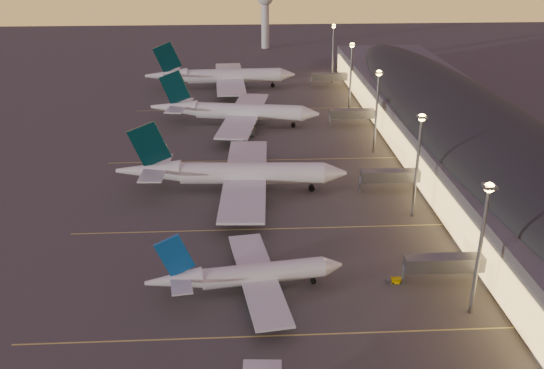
{
  "coord_description": "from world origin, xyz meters",
  "views": [
    {
      "loc": [
        -5.47,
        -90.69,
        65.52
      ],
      "look_at": [
        2.0,
        45.0,
        7.0
      ],
      "focal_mm": 40.0,
      "sensor_mm": 36.0,
      "label": 1
    }
  ],
  "objects_px": {
    "airliner_wide_near": "(232,174)",
    "airliner_wide_mid": "(234,112)",
    "radar_tower": "(265,9)",
    "airliner_wide_far": "(221,76)",
    "baggage_tug_c": "(394,281)",
    "airliner_narrow_north": "(247,275)"
  },
  "relations": [
    {
      "from": "airliner_wide_far",
      "to": "airliner_narrow_north",
      "type": "bearing_deg",
      "value": -89.25
    },
    {
      "from": "airliner_wide_near",
      "to": "baggage_tug_c",
      "type": "height_order",
      "value": "airliner_wide_near"
    },
    {
      "from": "airliner_wide_mid",
      "to": "airliner_narrow_north",
      "type": "bearing_deg",
      "value": -78.99
    },
    {
      "from": "airliner_narrow_north",
      "to": "baggage_tug_c",
      "type": "bearing_deg",
      "value": -5.6
    },
    {
      "from": "airliner_wide_far",
      "to": "baggage_tug_c",
      "type": "bearing_deg",
      "value": -78.79
    },
    {
      "from": "airliner_wide_mid",
      "to": "radar_tower",
      "type": "xyz_separation_m",
      "value": [
        17.35,
        144.76,
        16.92
      ]
    },
    {
      "from": "airliner_wide_mid",
      "to": "baggage_tug_c",
      "type": "distance_m",
      "value": 109.39
    },
    {
      "from": "airliner_narrow_north",
      "to": "airliner_wide_far",
      "type": "bearing_deg",
      "value": 84.73
    },
    {
      "from": "airliner_narrow_north",
      "to": "radar_tower",
      "type": "xyz_separation_m",
      "value": [
        14.83,
        250.7,
        18.32
      ]
    },
    {
      "from": "airliner_wide_mid",
      "to": "baggage_tug_c",
      "type": "relative_size",
      "value": 18.83
    },
    {
      "from": "airliner_narrow_north",
      "to": "radar_tower",
      "type": "relative_size",
      "value": 1.18
    },
    {
      "from": "airliner_narrow_north",
      "to": "airliner_wide_near",
      "type": "bearing_deg",
      "value": 85.29
    },
    {
      "from": "airliner_narrow_north",
      "to": "airliner_wide_far",
      "type": "xyz_separation_m",
      "value": [
        -8.34,
        158.43,
        1.76
      ]
    },
    {
      "from": "airliner_narrow_north",
      "to": "airliner_wide_far",
      "type": "distance_m",
      "value": 158.66
    },
    {
      "from": "radar_tower",
      "to": "airliner_wide_near",
      "type": "bearing_deg",
      "value": -95.03
    },
    {
      "from": "airliner_wide_near",
      "to": "airliner_wide_mid",
      "type": "xyz_separation_m",
      "value": [
        0.49,
        57.77,
        -0.08
      ]
    },
    {
      "from": "airliner_wide_mid",
      "to": "airliner_wide_far",
      "type": "xyz_separation_m",
      "value": [
        -5.82,
        52.49,
        0.36
      ]
    },
    {
      "from": "airliner_narrow_north",
      "to": "baggage_tug_c",
      "type": "relative_size",
      "value": 12.08
    },
    {
      "from": "airliner_wide_mid",
      "to": "airliner_wide_far",
      "type": "relative_size",
      "value": 0.93
    },
    {
      "from": "airliner_wide_mid",
      "to": "baggage_tug_c",
      "type": "xyz_separation_m",
      "value": [
        31.83,
        -104.56,
        -4.52
      ]
    },
    {
      "from": "radar_tower",
      "to": "baggage_tug_c",
      "type": "relative_size",
      "value": 10.21
    },
    {
      "from": "airliner_narrow_north",
      "to": "airliner_wide_near",
      "type": "relative_size",
      "value": 0.63
    }
  ]
}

